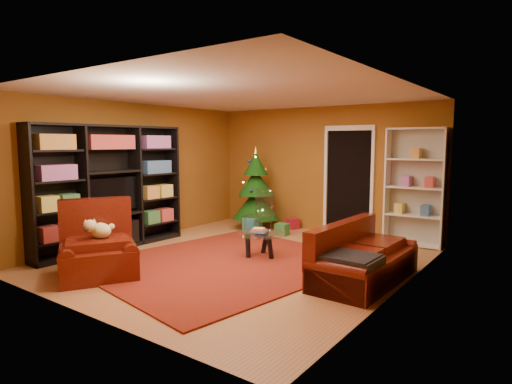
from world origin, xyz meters
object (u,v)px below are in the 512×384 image
Objects in this scene: sofa at (365,252)px; dog at (101,231)px; media_unit at (110,188)px; acrylic_chair at (258,216)px; gift_box_teal at (252,225)px; gift_box_green at (282,229)px; gift_box_red at (293,224)px; christmas_tree at (256,189)px; white_bookshelf at (415,188)px; rug at (224,263)px; armchair at (98,246)px; coffee_table at (261,245)px.

dog is at bearing 123.02° from sofa.
acrylic_chair is at bearing 56.21° from media_unit.
gift_box_green is at bearing 9.23° from gift_box_teal.
dog reaches higher than gift_box_red.
christmas_tree is at bearing 59.85° from sofa.
white_bookshelf reaches higher than sofa.
rug is 3.42× the size of armchair.
gift_box_green is 0.22× the size of armchair.
rug is at bearing -63.96° from christmas_tree.
gift_box_green is 3.83m from armchair.
acrylic_chair reaches higher than gift_box_teal.
media_unit is (-2.22, -0.44, 1.07)m from rug.
rug is 1.88m from dog.
armchair is 2.50m from coffee_table.
white_bookshelf is at bearing 7.41° from christmas_tree.
gift_box_teal is (0.18, -0.36, -0.72)m from christmas_tree.
acrylic_chair is at bearing -42.51° from gift_box_teal.
rug is at bearing -126.56° from white_bookshelf.
dog is 0.46× the size of acrylic_chair.
armchair is at bearing -135.00° from dog.
rug is at bearing -79.59° from gift_box_red.
sofa is at bearing -43.43° from gift_box_red.
gift_box_teal reaches higher than gift_box_red.
rug is at bearing -65.58° from acrylic_chair.
gift_box_green is 2.65m from white_bookshelf.
gift_box_teal is (-1.05, 2.15, 0.14)m from rug.
white_bookshelf is at bearing 3.16° from sofa.
gift_box_green is (0.84, -0.25, -0.75)m from christmas_tree.
gift_box_green is at bearing -166.43° from white_bookshelf.
christmas_tree is at bearing 116.04° from rug.
white_bookshelf is at bearing 14.33° from gift_box_teal.
gift_box_green is (1.84, 2.69, -0.96)m from media_unit.
gift_box_red is at bearing 25.04° from armchair.
rug is at bearing -63.95° from gift_box_teal.
acrylic_chair is (0.40, 3.27, 0.01)m from armchair.
white_bookshelf is 5.34m from dog.
christmas_tree is 7.58× the size of gift_box_green.
gift_box_teal is at bearing 31.36° from dog.
white_bookshelf is at bearing 55.57° from rug.
armchair is (0.02, -3.65, 0.28)m from gift_box_teal.
rug is 3.00m from gift_box_red.
armchair reaches higher than gift_box_red.
coffee_table reaches higher than gift_box_green.
christmas_tree reaches higher than acrylic_chair.
coffee_table is at bearing -129.59° from white_bookshelf.
gift_box_teal is 0.35× the size of acrylic_chair.
rug is 2.29m from gift_box_green.
media_unit reaches higher than sofa.
gift_box_red is (-0.54, 2.95, 0.10)m from rug.
gift_box_red is at bearing 102.74° from gift_box_green.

